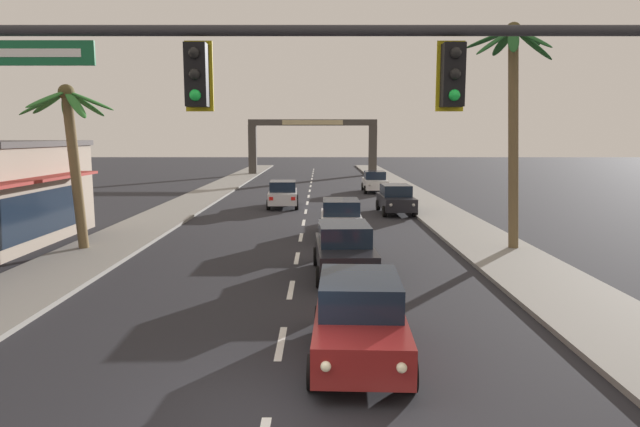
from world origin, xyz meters
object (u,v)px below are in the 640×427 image
palm_left_second (68,136)px  sedan_oncoming_far (280,194)px  sedan_lead_at_stop_bar (357,317)px  sedan_parked_nearest_kerb (393,199)px  palm_right_second (510,97)px  sedan_third_in_queue (342,249)px  town_gateway_arch (310,139)px  traffic_signal_mast (453,112)px  sedan_fifth_in_queue (338,218)px  sedan_parked_mid_kerb (372,181)px

palm_left_second → sedan_oncoming_far: bearing=62.1°
sedan_lead_at_stop_bar → sedan_parked_nearest_kerb: size_ratio=1.01×
sedan_oncoming_far → sedan_parked_nearest_kerb: (6.81, -2.85, 0.00)m
sedan_oncoming_far → palm_right_second: 17.45m
sedan_third_in_queue → town_gateway_arch: 47.35m
traffic_signal_mast → sedan_fifth_in_queue: 16.58m
sedan_lead_at_stop_bar → sedan_fifth_in_queue: 13.64m
sedan_parked_nearest_kerb → palm_right_second: size_ratio=0.51×
sedan_lead_at_stop_bar → palm_left_second: palm_left_second is taller
traffic_signal_mast → sedan_lead_at_stop_bar: (-1.22, 2.41, -4.00)m
sedan_fifth_in_queue → sedan_parked_nearest_kerb: bearing=65.4°
traffic_signal_mast → sedan_parked_mid_kerb: bearing=86.2°
sedan_third_in_queue → sedan_parked_mid_kerb: same height
sedan_fifth_in_queue → traffic_signal_mast: bearing=-86.1°
sedan_third_in_queue → sedan_fifth_in_queue: 6.82m
sedan_fifth_in_queue → palm_left_second: palm_left_second is taller
town_gateway_arch → sedan_fifth_in_queue: bearing=-87.5°
sedan_fifth_in_queue → sedan_parked_mid_kerb: size_ratio=1.00×
sedan_lead_at_stop_bar → palm_right_second: 13.49m
sedan_lead_at_stop_bar → sedan_parked_mid_kerb: (3.64, 33.79, 0.00)m
sedan_third_in_queue → sedan_parked_mid_kerb: size_ratio=1.01×
sedan_oncoming_far → sedan_parked_mid_kerb: 11.78m
palm_left_second → palm_right_second: palm_right_second is taller
sedan_lead_at_stop_bar → sedan_third_in_queue: same height
traffic_signal_mast → sedan_parked_nearest_kerb: (2.43, 23.74, -4.00)m
sedan_fifth_in_queue → town_gateway_arch: 40.55m
town_gateway_arch → sedan_parked_nearest_kerb: bearing=-80.8°
sedan_third_in_queue → sedan_parked_nearest_kerb: size_ratio=1.00×
sedan_oncoming_far → sedan_lead_at_stop_bar: bearing=-82.5°
sedan_lead_at_stop_bar → sedan_oncoming_far: 24.38m
sedan_parked_nearest_kerb → sedan_parked_mid_kerb: bearing=90.0°
sedan_third_in_queue → palm_left_second: size_ratio=0.70×
sedan_lead_at_stop_bar → palm_left_second: size_ratio=0.70×
traffic_signal_mast → sedan_lead_at_stop_bar: traffic_signal_mast is taller
traffic_signal_mast → sedan_parked_nearest_kerb: bearing=84.2°
sedan_parked_mid_kerb → sedan_third_in_queue: bearing=-97.7°
sedan_oncoming_far → town_gateway_arch: town_gateway_arch is taller
sedan_third_in_queue → palm_left_second: (-10.37, 3.73, 3.64)m
traffic_signal_mast → sedan_oncoming_far: (-4.39, 26.59, -4.00)m
traffic_signal_mast → sedan_oncoming_far: bearing=99.4°
sedan_oncoming_far → sedan_parked_mid_kerb: (6.80, 9.62, 0.00)m
sedan_parked_mid_kerb → palm_left_second: (-14.02, -23.24, 3.64)m
sedan_lead_at_stop_bar → sedan_third_in_queue: size_ratio=1.00×
sedan_parked_mid_kerb → palm_right_second: 23.91m
palm_right_second → sedan_parked_mid_kerb: bearing=97.2°
sedan_fifth_in_queue → sedan_oncoming_far: 11.04m
sedan_lead_at_stop_bar → palm_right_second: (6.56, 10.62, 5.11)m
traffic_signal_mast → palm_left_second: size_ratio=1.78×
sedan_lead_at_stop_bar → sedan_parked_mid_kerb: 33.99m
traffic_signal_mast → sedan_lead_at_stop_bar: 4.83m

